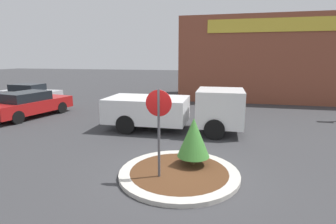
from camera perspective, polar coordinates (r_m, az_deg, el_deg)
ground_plane at (r=7.70m, az=2.42°, el=-13.58°), size 120.00×120.00×0.00m
traffic_island at (r=7.67m, az=2.42°, el=-13.17°), size 3.41×3.41×0.12m
stop_sign at (r=6.82m, az=-2.02°, el=-1.49°), size 0.69×0.07×2.51m
island_shrub at (r=7.82m, az=5.59°, el=-5.51°), size 0.97×0.97×1.44m
utility_truck at (r=11.91m, az=1.88°, el=0.69°), size 6.19×2.47×1.92m
storefront_building at (r=22.77m, az=21.63°, el=10.58°), size 13.98×6.07×6.23m
parked_sedan_red at (r=16.56m, az=-27.92°, el=1.54°), size 2.64×4.87×1.43m
parked_sedan_silver at (r=22.15m, az=-27.86°, el=3.70°), size 4.39×1.99×1.35m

